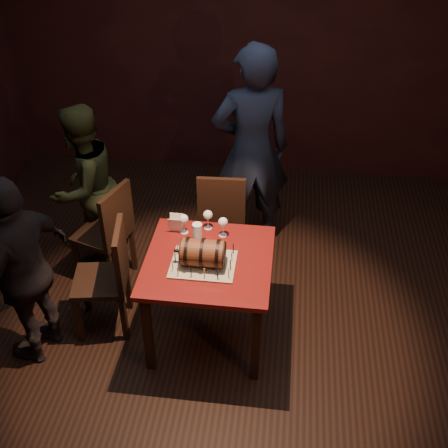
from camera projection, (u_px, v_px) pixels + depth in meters
The scene contains 16 objects.
room_shell at pixel (209, 172), 3.68m from camera, with size 5.04×5.04×2.80m.
pub_table at pixel (209, 271), 4.03m from camera, with size 0.90×0.90×0.75m.
cake_board at pixel (203, 264), 3.91m from camera, with size 0.45×0.35×0.01m, color #9D967E.
barrel_cake at pixel (203, 253), 3.85m from camera, with size 0.36×0.21×0.21m.
birthday_candles at pixel (203, 259), 3.89m from camera, with size 0.40×0.30×0.09m.
wine_glass_left at pixel (184, 220), 4.16m from camera, with size 0.07×0.07×0.16m.
wine_glass_mid at pixel (208, 216), 4.20m from camera, with size 0.07×0.07×0.16m.
wine_glass_right at pixel (223, 223), 4.12m from camera, with size 0.07×0.07×0.16m.
pint_of_ale at pixel (197, 233), 4.10m from camera, with size 0.07×0.07×0.15m.
menu_card at pixel (176, 224), 4.20m from camera, with size 0.10×0.05×0.13m, color white, non-canonical shape.
chair_back at pixel (222, 213), 4.83m from camera, with size 0.42×0.42×0.93m.
chair_left_rear at pixel (109, 229), 4.64m from camera, with size 0.50×0.50×0.93m.
chair_left_front at pixel (110, 273), 4.19m from camera, with size 0.46×0.46×0.93m.
person_back at pixel (251, 151), 4.85m from camera, with size 0.69×0.45×1.90m, color #1B2337.
person_left_rear at pixel (84, 186), 4.79m from camera, with size 0.71×0.55×1.46m, color #393E1F.
person_left_front at pixel (25, 272), 3.86m from camera, with size 0.88×0.37×1.50m, color black.
Camera 1 is at (0.49, -3.14, 3.28)m, focal length 45.00 mm.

